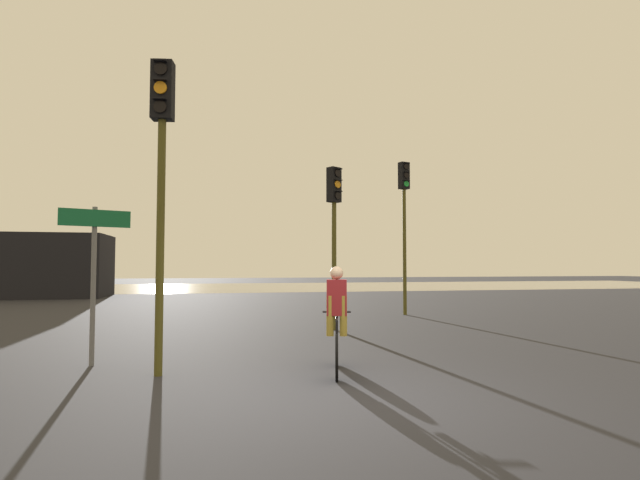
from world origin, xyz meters
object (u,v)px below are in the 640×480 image
traffic_light_near_left (162,156)px  traffic_light_center (334,216)px  direction_sign_post (94,262)px  distant_building (18,266)px  traffic_light_far_right (404,210)px  cyclist (337,319)px

traffic_light_near_left → traffic_light_center: 5.97m
direction_sign_post → distant_building: bearing=-88.9°
distant_building → traffic_light_near_left: (8.95, -20.16, 1.67)m
traffic_light_far_right → direction_sign_post: size_ratio=1.96×
distant_building → traffic_light_near_left: 22.12m
traffic_light_far_right → direction_sign_post: (-8.14, -6.86, -1.80)m
distant_building → cyclist: bearing=-60.7°
traffic_light_near_left → direction_sign_post: bearing=-31.5°
distant_building → cyclist: size_ratio=5.14×
traffic_light_near_left → cyclist: traffic_light_near_left is taller
distant_building → direction_sign_post: 20.71m
distant_building → traffic_light_far_right: bearing=-37.7°
traffic_light_far_right → cyclist: (-4.39, -8.26, -2.68)m
traffic_light_center → cyclist: bearing=45.4°
traffic_light_near_left → traffic_light_center: (3.80, 4.59, -0.38)m
direction_sign_post → traffic_light_near_left: bearing=118.3°
traffic_light_far_right → traffic_light_center: bearing=29.7°
distant_building → traffic_light_far_right: traffic_light_far_right is taller
distant_building → traffic_light_far_right: (15.96, -12.32, 1.88)m
distant_building → traffic_light_far_right: 20.25m
traffic_light_near_left → cyclist: bearing=-180.0°
traffic_light_center → traffic_light_far_right: (3.21, 3.25, 0.60)m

